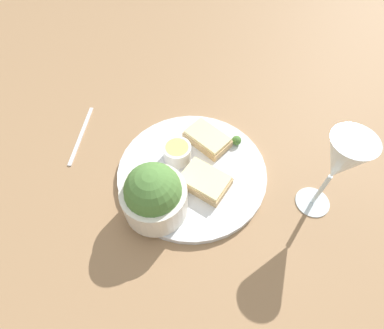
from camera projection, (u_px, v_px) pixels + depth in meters
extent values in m
plane|color=#93704C|center=(192.00, 174.00, 0.63)|extent=(4.00, 4.00, 0.00)
cylinder|color=silver|center=(192.00, 172.00, 0.62)|extent=(0.31, 0.31, 0.01)
cylinder|color=silver|center=(155.00, 200.00, 0.54)|extent=(0.12, 0.12, 0.06)
sphere|color=#4C7A38|center=(153.00, 191.00, 0.51)|extent=(0.10, 0.10, 0.10)
cylinder|color=white|center=(177.00, 153.00, 0.62)|extent=(0.06, 0.06, 0.04)
cylinder|color=tan|center=(177.00, 149.00, 0.61)|extent=(0.05, 0.05, 0.01)
cube|color=tan|center=(204.00, 182.00, 0.59)|extent=(0.11, 0.09, 0.02)
cube|color=beige|center=(205.00, 179.00, 0.58)|extent=(0.10, 0.09, 0.01)
cube|color=tan|center=(207.00, 140.00, 0.65)|extent=(0.10, 0.07, 0.02)
cube|color=beige|center=(208.00, 136.00, 0.64)|extent=(0.10, 0.07, 0.01)
cylinder|color=silver|center=(312.00, 202.00, 0.59)|extent=(0.07, 0.07, 0.01)
cylinder|color=silver|center=(321.00, 190.00, 0.55)|extent=(0.01, 0.01, 0.09)
cone|color=silver|center=(342.00, 160.00, 0.47)|extent=(0.07, 0.07, 0.10)
sphere|color=#477533|center=(237.00, 140.00, 0.65)|extent=(0.02, 0.02, 0.02)
cube|color=silver|center=(81.00, 134.00, 0.68)|extent=(0.14, 0.12, 0.01)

